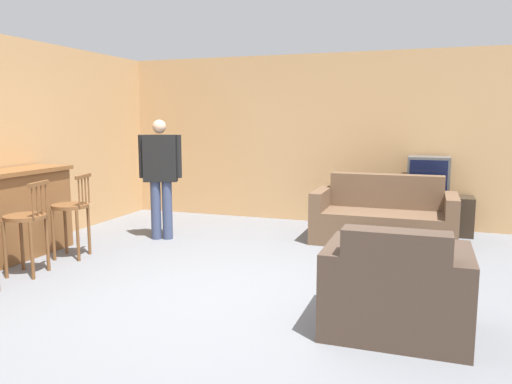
# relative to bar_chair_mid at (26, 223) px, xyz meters

# --- Properties ---
(ground_plane) EXTENTS (24.00, 24.00, 0.00)m
(ground_plane) POSITION_rel_bar_chair_mid_xyz_m (2.29, 0.06, -0.55)
(ground_plane) COLOR slate
(wall_back) EXTENTS (9.40, 0.08, 2.60)m
(wall_back) POSITION_rel_bar_chair_mid_xyz_m (2.29, 3.71, 0.75)
(wall_back) COLOR tan
(wall_back) RESTS_ON ground_plane
(wall_left) EXTENTS (0.08, 8.66, 2.60)m
(wall_left) POSITION_rel_bar_chair_mid_xyz_m (-0.96, 1.38, 0.75)
(wall_left) COLOR tan
(wall_left) RESTS_ON ground_plane
(bar_chair_mid) EXTENTS (0.49, 0.49, 0.98)m
(bar_chair_mid) POSITION_rel_bar_chair_mid_xyz_m (0.00, 0.00, 0.00)
(bar_chair_mid) COLOR brown
(bar_chair_mid) RESTS_ON ground_plane
(bar_chair_far) EXTENTS (0.50, 0.50, 0.98)m
(bar_chair_far) POSITION_rel_bar_chair_mid_xyz_m (-0.00, 0.69, 0.00)
(bar_chair_far) COLOR brown
(bar_chair_far) RESTS_ON ground_plane
(couch_far) EXTENTS (1.80, 0.86, 0.87)m
(couch_far) POSITION_rel_bar_chair_mid_xyz_m (3.37, 2.64, -0.23)
(couch_far) COLOR brown
(couch_far) RESTS_ON ground_plane
(armchair_near) EXTENTS (1.06, 0.82, 0.85)m
(armchair_near) POSITION_rel_bar_chair_mid_xyz_m (3.71, -0.24, -0.23)
(armchair_near) COLOR #423328
(armchair_near) RESTS_ON ground_plane
(coffee_table) EXTENTS (0.63, 1.06, 0.39)m
(coffee_table) POSITION_rel_bar_chair_mid_xyz_m (3.51, 1.17, -0.21)
(coffee_table) COLOR #472D1E
(coffee_table) RESTS_ON ground_plane
(tv_unit) EXTENTS (1.24, 0.44, 0.54)m
(tv_unit) POSITION_rel_bar_chair_mid_xyz_m (3.90, 3.41, -0.27)
(tv_unit) COLOR #2D2319
(tv_unit) RESTS_ON ground_plane
(tv) EXTENTS (0.56, 0.41, 0.55)m
(tv) POSITION_rel_bar_chair_mid_xyz_m (3.90, 3.40, 0.27)
(tv) COLOR #4C4C4C
(tv) RESTS_ON tv_unit
(book_on_table) EXTENTS (0.21, 0.18, 0.03)m
(book_on_table) POSITION_rel_bar_chair_mid_xyz_m (3.39, 1.31, -0.15)
(book_on_table) COLOR #B7AD99
(book_on_table) RESTS_ON coffee_table
(person_by_window) EXTENTS (0.54, 0.31, 1.60)m
(person_by_window) POSITION_rel_bar_chair_mid_xyz_m (0.52, 1.84, 0.36)
(person_by_window) COLOR #384260
(person_by_window) RESTS_ON ground_plane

